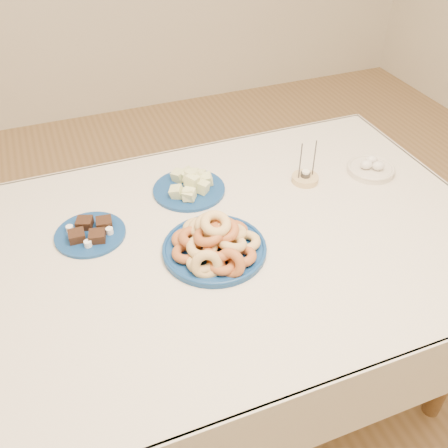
{
  "coord_description": "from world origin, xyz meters",
  "views": [
    {
      "loc": [
        -0.4,
        -1.06,
        1.74
      ],
      "look_at": [
        0.0,
        -0.05,
        0.85
      ],
      "focal_mm": 40.0,
      "sensor_mm": 36.0,
      "label": 1
    }
  ],
  "objects_px": {
    "egg_bowl": "(371,168)",
    "melon_plate": "(190,185)",
    "dining_table": "(218,265)",
    "donut_platter": "(215,243)",
    "candle_holder": "(305,178)",
    "brownie_plate": "(90,233)"
  },
  "relations": [
    {
      "from": "dining_table",
      "to": "brownie_plate",
      "type": "distance_m",
      "value": 0.41
    },
    {
      "from": "dining_table",
      "to": "melon_plate",
      "type": "bearing_deg",
      "value": 89.24
    },
    {
      "from": "dining_table",
      "to": "melon_plate",
      "type": "relative_size",
      "value": 5.41
    },
    {
      "from": "egg_bowl",
      "to": "melon_plate",
      "type": "bearing_deg",
      "value": 168.86
    },
    {
      "from": "dining_table",
      "to": "donut_platter",
      "type": "bearing_deg",
      "value": -119.96
    },
    {
      "from": "candle_holder",
      "to": "melon_plate",
      "type": "bearing_deg",
      "value": 167.03
    },
    {
      "from": "brownie_plate",
      "to": "egg_bowl",
      "type": "relative_size",
      "value": 1.21
    },
    {
      "from": "donut_platter",
      "to": "melon_plate",
      "type": "height_order",
      "value": "donut_platter"
    },
    {
      "from": "candle_holder",
      "to": "egg_bowl",
      "type": "relative_size",
      "value": 0.73
    },
    {
      "from": "dining_table",
      "to": "melon_plate",
      "type": "height_order",
      "value": "melon_plate"
    },
    {
      "from": "brownie_plate",
      "to": "donut_platter",
      "type": "bearing_deg",
      "value": -32.83
    },
    {
      "from": "candle_holder",
      "to": "dining_table",
      "type": "bearing_deg",
      "value": -155.17
    },
    {
      "from": "melon_plate",
      "to": "brownie_plate",
      "type": "height_order",
      "value": "melon_plate"
    },
    {
      "from": "dining_table",
      "to": "donut_platter",
      "type": "height_order",
      "value": "donut_platter"
    },
    {
      "from": "candle_holder",
      "to": "brownie_plate",
      "type": "bearing_deg",
      "value": -178.21
    },
    {
      "from": "donut_platter",
      "to": "brownie_plate",
      "type": "relative_size",
      "value": 1.56
    },
    {
      "from": "melon_plate",
      "to": "candle_holder",
      "type": "distance_m",
      "value": 0.4
    },
    {
      "from": "melon_plate",
      "to": "egg_bowl",
      "type": "relative_size",
      "value": 1.47
    },
    {
      "from": "dining_table",
      "to": "candle_holder",
      "type": "distance_m",
      "value": 0.45
    },
    {
      "from": "dining_table",
      "to": "donut_platter",
      "type": "distance_m",
      "value": 0.15
    },
    {
      "from": "donut_platter",
      "to": "brownie_plate",
      "type": "xyz_separation_m",
      "value": [
        -0.32,
        0.21,
        -0.02
      ]
    },
    {
      "from": "dining_table",
      "to": "candle_holder",
      "type": "bearing_deg",
      "value": 24.83
    }
  ]
}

